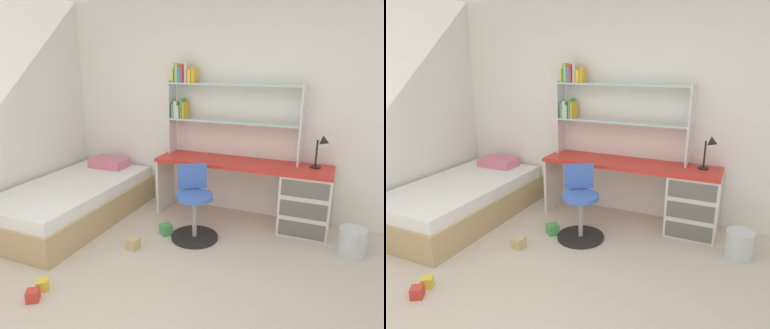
{
  "view_description": "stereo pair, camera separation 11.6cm",
  "coord_description": "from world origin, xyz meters",
  "views": [
    {
      "loc": [
        1.19,
        -1.71,
        1.9
      ],
      "look_at": [
        -0.2,
        1.57,
        0.87
      ],
      "focal_mm": 33.59,
      "sensor_mm": 36.0,
      "label": 1
    },
    {
      "loc": [
        1.29,
        -1.67,
        1.9
      ],
      "look_at": [
        -0.2,
        1.57,
        0.87
      ],
      "focal_mm": 33.59,
      "sensor_mm": 36.0,
      "label": 2
    }
  ],
  "objects": [
    {
      "name": "waste_bin",
      "position": [
        1.41,
        1.93,
        0.14
      ],
      "size": [
        0.27,
        0.27,
        0.28
      ],
      "primitive_type": "cylinder",
      "color": "silver",
      "rests_on": "ground_plane"
    },
    {
      "name": "toy_block_yellow_0",
      "position": [
        -1.04,
        0.25,
        0.05
      ],
      "size": [
        0.13,
        0.13,
        0.1
      ],
      "primitive_type": "cube",
      "rotation": [
        0.0,
        0.0,
        2.24
      ],
      "color": "gold",
      "rests_on": "ground_plane"
    },
    {
      "name": "toy_block_natural_1",
      "position": [
        -0.7,
        1.16,
        0.06
      ],
      "size": [
        0.13,
        0.13,
        0.12
      ],
      "primitive_type": "cube",
      "rotation": [
        0.0,
        0.0,
        3.04
      ],
      "color": "tan",
      "rests_on": "ground_plane"
    },
    {
      "name": "bed_platform",
      "position": [
        -1.77,
        1.53,
        0.23
      ],
      "size": [
        1.13,
        2.07,
        0.58
      ],
      "color": "tan",
      "rests_on": "ground_plane"
    },
    {
      "name": "room_shell",
      "position": [
        -1.24,
        1.25,
        1.34
      ],
      "size": [
        5.72,
        6.15,
        2.67
      ],
      "color": "white",
      "rests_on": "ground_plane"
    },
    {
      "name": "toy_block_red_2",
      "position": [
        -1.0,
        0.11,
        0.05
      ],
      "size": [
        0.13,
        0.13,
        0.1
      ],
      "primitive_type": "cube",
      "rotation": [
        0.0,
        0.0,
        0.58
      ],
      "color": "red",
      "rests_on": "ground_plane"
    },
    {
      "name": "swivel_chair",
      "position": [
        -0.21,
        1.66,
        0.32
      ],
      "size": [
        0.52,
        0.52,
        0.81
      ],
      "color": "black",
      "rests_on": "ground_plane"
    },
    {
      "name": "toy_block_green_3",
      "position": [
        -0.52,
        1.59,
        0.06
      ],
      "size": [
        0.17,
        0.17,
        0.12
      ],
      "primitive_type": "cube",
      "rotation": [
        0.0,
        0.0,
        0.88
      ],
      "color": "#479E51",
      "rests_on": "ground_plane"
    },
    {
      "name": "desk",
      "position": [
        0.69,
        2.29,
        0.42
      ],
      "size": [
        2.07,
        0.52,
        0.74
      ],
      "color": "red",
      "rests_on": "ground_plane"
    },
    {
      "name": "bookshelf_hutch",
      "position": [
        -0.27,
        2.43,
        1.42
      ],
      "size": [
        1.63,
        0.22,
        1.13
      ],
      "color": "silver",
      "rests_on": "desk"
    },
    {
      "name": "desk_lamp",
      "position": [
        1.02,
        2.35,
        1.0
      ],
      "size": [
        0.2,
        0.17,
        0.38
      ],
      "color": "black",
      "rests_on": "desk"
    }
  ]
}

